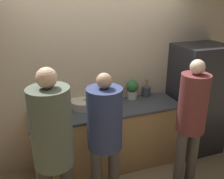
{
  "coord_description": "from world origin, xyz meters",
  "views": [
    {
      "loc": [
        -1.0,
        -2.6,
        2.39
      ],
      "look_at": [
        0.0,
        0.14,
        1.28
      ],
      "focal_mm": 40.0,
      "sensor_mm": 36.0,
      "label": 1
    }
  ],
  "objects": [
    {
      "name": "person_left",
      "position": [
        -0.83,
        -0.54,
        1.12
      ],
      "size": [
        0.38,
        0.38,
        1.83
      ],
      "color": "#38332D",
      "rests_on": "ground_plane"
    },
    {
      "name": "bottle_dark",
      "position": [
        0.28,
        0.52,
        1.01
      ],
      "size": [
        0.06,
        0.06,
        0.2
      ],
      "color": "#333338",
      "rests_on": "counter"
    },
    {
      "name": "cup_black",
      "position": [
        -0.21,
        0.2,
        0.97
      ],
      "size": [
        0.09,
        0.09,
        0.09
      ],
      "color": "#28282D",
      "rests_on": "counter"
    },
    {
      "name": "bottle_amber",
      "position": [
        -0.78,
        0.31,
        1.02
      ],
      "size": [
        0.05,
        0.05,
        0.24
      ],
      "color": "brown",
      "rests_on": "counter"
    },
    {
      "name": "cup_yellow",
      "position": [
        0.02,
        0.41,
        0.97
      ],
      "size": [
        0.07,
        0.07,
        0.08
      ],
      "color": "gold",
      "rests_on": "counter"
    },
    {
      "name": "utensil_crock",
      "position": [
        0.71,
        0.56,
        1.01
      ],
      "size": [
        0.12,
        0.12,
        0.27
      ],
      "color": "#3D424C",
      "rests_on": "counter"
    },
    {
      "name": "counter",
      "position": [
        0.0,
        0.35,
        0.47
      ],
      "size": [
        2.09,
        0.64,
        0.93
      ],
      "color": "tan",
      "rests_on": "ground_plane"
    },
    {
      "name": "person_right",
      "position": [
        0.83,
        -0.39,
        1.02
      ],
      "size": [
        0.34,
        0.34,
        1.72
      ],
      "color": "#4C4742",
      "rests_on": "ground_plane"
    },
    {
      "name": "fruit_bowl",
      "position": [
        -0.28,
        0.5,
        0.98
      ],
      "size": [
        0.37,
        0.37,
        0.14
      ],
      "color": "beige",
      "rests_on": "counter"
    },
    {
      "name": "refrigerator",
      "position": [
        1.47,
        0.31,
        0.86
      ],
      "size": [
        0.76,
        0.68,
        1.72
      ],
      "color": "#232328",
      "rests_on": "ground_plane"
    },
    {
      "name": "ground_plane",
      "position": [
        0.0,
        0.0,
        0.0
      ],
      "size": [
        14.0,
        14.0,
        0.0
      ],
      "primitive_type": "plane",
      "color": "#9E8460"
    },
    {
      "name": "person_center",
      "position": [
        -0.25,
        -0.32,
        1.01
      ],
      "size": [
        0.39,
        0.39,
        1.65
      ],
      "color": "#4C4742",
      "rests_on": "ground_plane"
    },
    {
      "name": "potted_plant",
      "position": [
        0.47,
        0.55,
        1.08
      ],
      "size": [
        0.18,
        0.18,
        0.28
      ],
      "color": "beige",
      "rests_on": "counter"
    },
    {
      "name": "wall_back",
      "position": [
        0.0,
        0.66,
        1.3
      ],
      "size": [
        5.2,
        0.06,
        2.6
      ],
      "color": "#C6B293",
      "rests_on": "ground_plane"
    }
  ]
}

